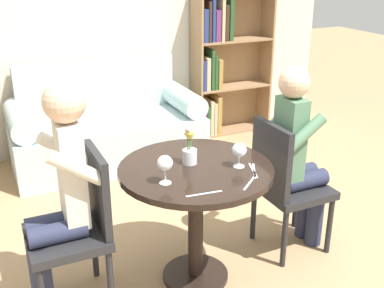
# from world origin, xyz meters

# --- Properties ---
(ground_plane) EXTENTS (16.00, 16.00, 0.00)m
(ground_plane) POSITION_xyz_m (0.00, 0.00, 0.00)
(ground_plane) COLOR tan
(back_wall) EXTENTS (5.20, 0.05, 2.70)m
(back_wall) POSITION_xyz_m (0.00, 2.40, 1.35)
(back_wall) COLOR beige
(back_wall) RESTS_ON ground_plane
(round_table) EXTENTS (0.87, 0.87, 0.74)m
(round_table) POSITION_xyz_m (0.00, 0.00, 0.58)
(round_table) COLOR black
(round_table) RESTS_ON ground_plane
(couch) EXTENTS (1.73, 0.80, 0.92)m
(couch) POSITION_xyz_m (0.00, 1.97, 0.31)
(couch) COLOR #A8C1C1
(couch) RESTS_ON ground_plane
(bookshelf_right) EXTENTS (0.86, 0.28, 1.51)m
(bookshelf_right) POSITION_xyz_m (1.35, 2.24, 0.76)
(bookshelf_right) COLOR #93704C
(bookshelf_right) RESTS_ON ground_plane
(chair_left) EXTENTS (0.42, 0.42, 0.90)m
(chair_left) POSITION_xyz_m (-0.65, 0.09, 0.49)
(chair_left) COLOR #232326
(chair_left) RESTS_ON ground_plane
(chair_right) EXTENTS (0.43, 0.43, 0.90)m
(chair_right) POSITION_xyz_m (0.65, 0.05, 0.49)
(chair_right) COLOR #232326
(chair_right) RESTS_ON ground_plane
(person_left) EXTENTS (0.42, 0.34, 1.29)m
(person_left) POSITION_xyz_m (-0.74, 0.09, 0.70)
(person_left) COLOR #282D47
(person_left) RESTS_ON ground_plane
(person_right) EXTENTS (0.42, 0.34, 1.24)m
(person_right) POSITION_xyz_m (0.75, 0.05, 0.65)
(person_right) COLOR #282D47
(person_right) RESTS_ON ground_plane
(wine_glass_left) EXTENTS (0.08, 0.08, 0.16)m
(wine_glass_left) POSITION_xyz_m (-0.23, -0.12, 0.85)
(wine_glass_left) COLOR white
(wine_glass_left) RESTS_ON round_table
(wine_glass_right) EXTENTS (0.08, 0.08, 0.14)m
(wine_glass_right) POSITION_xyz_m (0.22, -0.10, 0.84)
(wine_glass_right) COLOR white
(wine_glass_right) RESTS_ON round_table
(flower_vase) EXTENTS (0.08, 0.08, 0.23)m
(flower_vase) POSITION_xyz_m (-0.01, 0.06, 0.83)
(flower_vase) COLOR silver
(flower_vase) RESTS_ON round_table
(knife_left_setting) EXTENTS (0.07, 0.18, 0.00)m
(knife_left_setting) POSITION_xyz_m (0.27, -0.18, 0.75)
(knife_left_setting) COLOR silver
(knife_left_setting) RESTS_ON round_table
(fork_left_setting) EXTENTS (0.19, 0.03, 0.00)m
(fork_left_setting) POSITION_xyz_m (-0.10, -0.31, 0.75)
(fork_left_setting) COLOR silver
(fork_left_setting) RESTS_ON round_table
(knife_right_setting) EXTENTS (0.15, 0.13, 0.00)m
(knife_right_setting) POSITION_xyz_m (0.17, -0.30, 0.75)
(knife_right_setting) COLOR silver
(knife_right_setting) RESTS_ON round_table
(fork_right_setting) EXTENTS (0.10, 0.17, 0.00)m
(fork_right_setting) POSITION_xyz_m (0.27, -0.18, 0.75)
(fork_right_setting) COLOR silver
(fork_right_setting) RESTS_ON round_table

